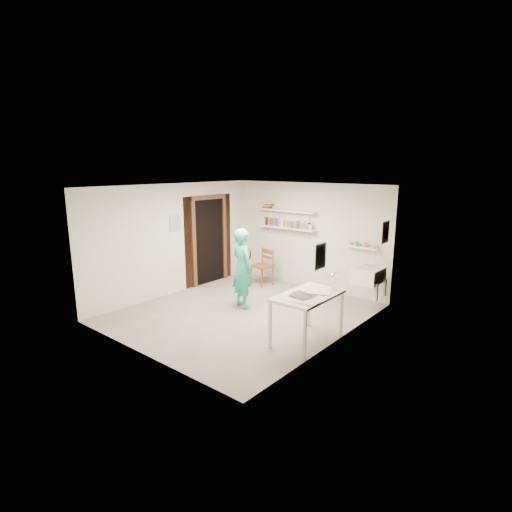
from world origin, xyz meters
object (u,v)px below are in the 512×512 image
Objects in this scene: wall_clock at (247,253)px; work_table at (307,318)px; desk_lamp at (334,277)px; belfast_sink at (368,275)px; wooden_chair at (262,266)px; man at (243,268)px.

wall_clock reaches higher than work_table.
desk_lamp is at bearing 10.27° from wall_clock.
belfast_sink is at bearing 86.85° from work_table.
work_table is 8.00× the size of desk_lamp.
wooden_chair is 3.14m from desk_lamp.
man is 10.69× the size of desk_lamp.
wall_clock is (-0.07, 0.21, 0.26)m from man.
desk_lamp is (0.09, -1.52, 0.31)m from belfast_sink.
belfast_sink is 0.38× the size of man.
wooden_chair is 6.24× the size of desk_lamp.
belfast_sink is 0.50× the size of work_table.
belfast_sink is 2.45m from man.
wooden_chair is 0.78× the size of work_table.
desk_lamp is (2.71, -1.50, 0.55)m from wooden_chair.
man is 5.56× the size of wall_clock.
work_table is (1.93, -0.76, -0.66)m from wall_clock.
desk_lamp is at bearing -164.20° from man.
desk_lamp is (2.06, -0.08, 0.22)m from man.
belfast_sink is 1.56m from desk_lamp.
wooden_chair reaches higher than work_table.
wooden_chair is at bearing 133.64° from wall_clock.
wooden_chair is (-0.65, 1.42, -0.33)m from man.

